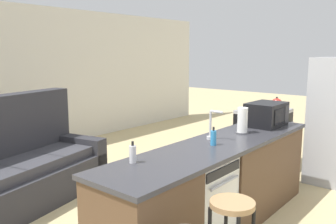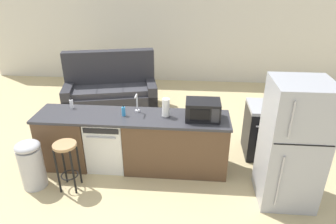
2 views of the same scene
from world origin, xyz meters
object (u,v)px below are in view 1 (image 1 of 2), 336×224
microwave (266,114)px  couch (18,169)px  paper_towel_roll (242,121)px  kettle (277,104)px  soap_bottle (213,138)px  dish_soap_bottle (133,154)px  dishwasher (195,202)px  stove_range (263,138)px

microwave → couch: couch is taller
paper_towel_roll → kettle: size_ratio=1.38×
microwave → soap_bottle: size_ratio=2.84×
microwave → soap_bottle: microwave is taller
microwave → couch: size_ratio=0.23×
dish_soap_bottle → couch: 2.09m
couch → paper_towel_roll: bearing=-56.3°
dishwasher → microwave: bearing=-0.1°
paper_towel_roll → couch: bearing=123.7°
kettle → paper_towel_roll: bearing=-168.0°
stove_range → dish_soap_bottle: bearing=-173.6°
dish_soap_bottle → couch: size_ratio=0.08×
kettle → couch: (-3.30, 1.78, -0.59)m
microwave → paper_towel_roll: 0.54m
microwave → paper_towel_roll: paper_towel_roll is taller
dish_soap_bottle → couch: bearing=88.3°
stove_range → dish_soap_bottle: size_ratio=5.11×
dishwasher → kettle: bearing=8.7°
microwave → paper_towel_roll: (-0.54, 0.03, -0.00)m
stove_range → kettle: bearing=-36.7°
paper_towel_roll → stove_range: bearing=17.2°
soap_bottle → dish_soap_bottle: 0.90m
dishwasher → stove_range: (2.60, 0.55, 0.03)m
paper_towel_roll → couch: size_ratio=0.13×
dishwasher → microwave: size_ratio=1.68×
kettle → couch: size_ratio=0.10×
dish_soap_bottle → paper_towel_roll: bearing=-6.2°
paper_towel_roll → couch: couch is taller
soap_bottle → couch: bearing=110.3°
stove_range → soap_bottle: 2.44m
dishwasher → paper_towel_roll: size_ratio=2.98×
paper_towel_roll → dish_soap_bottle: paper_towel_roll is taller
dishwasher → soap_bottle: soap_bottle is taller
dishwasher → paper_towel_roll: (0.92, 0.03, 0.62)m
stove_range → soap_bottle: (-2.32, -0.55, 0.52)m
dishwasher → soap_bottle: (0.28, -0.01, 0.55)m
dish_soap_bottle → microwave: bearing=-5.4°
couch → microwave: bearing=-47.9°
soap_bottle → dish_soap_bottle: same height
stove_range → microwave: (-1.14, -0.55, 0.59)m
couch → dishwasher: bearing=-76.4°
dishwasher → stove_range: 2.66m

